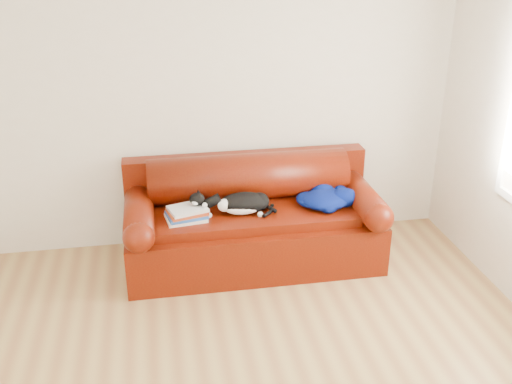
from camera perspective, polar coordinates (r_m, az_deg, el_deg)
room_shell at (r=3.13m, az=-0.76°, el=6.02°), size 4.52×4.02×2.61m
sofa_base at (r=5.08m, az=-0.29°, el=-4.22°), size 2.10×0.90×0.50m
sofa_back at (r=5.16m, az=-0.75°, el=0.01°), size 2.10×1.01×0.88m
book_stack at (r=4.79m, az=-6.61°, el=-2.05°), size 0.34×0.29×0.10m
cat at (r=4.85m, az=-1.22°, el=-1.13°), size 0.59×0.23×0.21m
blanket at (r=5.02m, az=6.74°, el=-0.56°), size 0.56×0.46×0.15m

